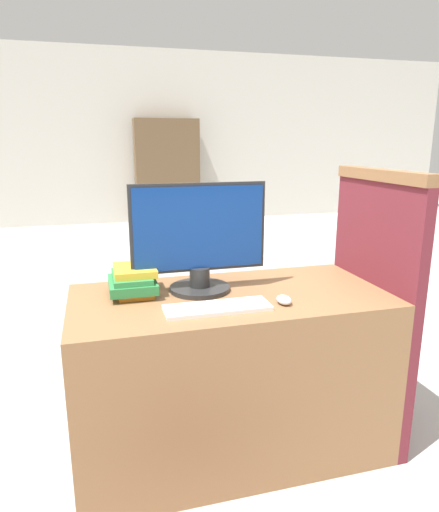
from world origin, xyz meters
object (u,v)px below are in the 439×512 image
mouse (284,300)px  book_stack (133,281)px  keyboard (217,308)px  monitor (199,240)px

mouse → book_stack: 0.63m
book_stack → keyboard: bearing=-43.5°
mouse → book_stack: bearing=153.3°
keyboard → book_stack: (-0.29, 0.28, 0.05)m
monitor → book_stack: monitor is taller
mouse → monitor: bearing=138.7°
monitor → mouse: 0.43m
book_stack → monitor: bearing=-6.9°
monitor → book_stack: (-0.28, 0.03, -0.17)m
keyboard → mouse: 0.27m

